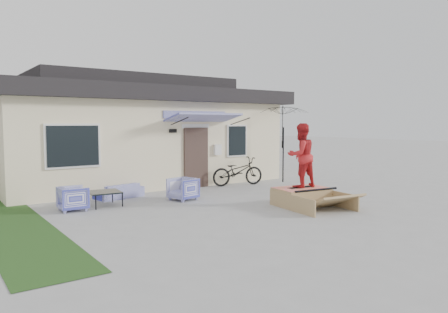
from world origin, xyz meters
TOP-DOWN VIEW (x-y plane):
  - ground at (0.00, 0.00)m, footprint 90.00×90.00m
  - grass_strip at (-5.20, 2.00)m, footprint 1.40×8.00m
  - house at (0.00, 7.99)m, footprint 10.80×8.49m
  - loveseat at (-2.00, 4.05)m, footprint 1.54×0.73m
  - armchair_left at (-3.66, 2.98)m, footprint 0.66×0.70m
  - armchair_right at (-0.60, 2.62)m, footprint 0.80×0.84m
  - coffee_table at (-2.78, 3.11)m, footprint 0.90×0.90m
  - bicycle at (2.48, 4.00)m, footprint 2.06×1.09m
  - patio_umbrella at (4.45, 3.70)m, footprint 1.92×1.78m
  - skate_ramp at (1.70, 0.07)m, footprint 1.66×2.07m
  - skateboard at (1.71, 0.12)m, footprint 0.81×0.23m
  - skater at (1.71, 0.12)m, footprint 0.93×0.75m

SIDE VIEW (x-z plane):
  - ground at x=0.00m, z-range 0.00..0.00m
  - grass_strip at x=-5.20m, z-range 0.00..0.01m
  - coffee_table at x=-2.78m, z-range 0.00..0.40m
  - skate_ramp at x=1.70m, z-range 0.00..0.47m
  - loveseat at x=-2.00m, z-range 0.00..0.58m
  - armchair_left at x=-3.66m, z-range 0.00..0.70m
  - armchair_right at x=-0.60m, z-range 0.00..0.73m
  - skateboard at x=1.71m, z-range 0.47..0.52m
  - bicycle at x=2.48m, z-range 0.00..1.25m
  - skater at x=1.71m, z-range 0.52..2.29m
  - patio_umbrella at x=4.45m, z-range 0.65..2.85m
  - house at x=0.00m, z-range -0.11..3.99m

